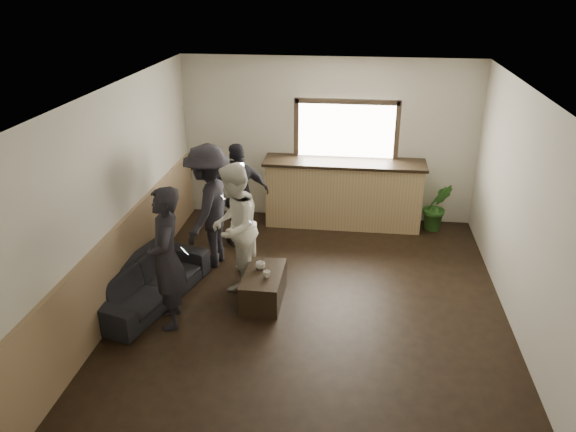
# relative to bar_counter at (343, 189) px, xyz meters

# --- Properties ---
(ground) EXTENTS (5.00, 6.00, 0.01)m
(ground) POSITION_rel_bar_counter_xyz_m (-0.30, -2.70, -0.64)
(ground) COLOR black
(room_shell) EXTENTS (5.01, 6.01, 2.80)m
(room_shell) POSITION_rel_bar_counter_xyz_m (-1.04, -2.70, 0.83)
(room_shell) COLOR silver
(room_shell) RESTS_ON ground
(bar_counter) EXTENTS (2.70, 0.68, 2.13)m
(bar_counter) POSITION_rel_bar_counter_xyz_m (0.00, 0.00, 0.00)
(bar_counter) COLOR tan
(bar_counter) RESTS_ON ground
(sofa) EXTENTS (1.23, 2.04, 0.56)m
(sofa) POSITION_rel_bar_counter_xyz_m (-2.45, -2.83, -0.36)
(sofa) COLOR black
(sofa) RESTS_ON ground
(coffee_table) EXTENTS (0.51, 0.91, 0.40)m
(coffee_table) POSITION_rel_bar_counter_xyz_m (-0.95, -2.63, -0.44)
(coffee_table) COLOR black
(coffee_table) RESTS_ON ground
(cup_a) EXTENTS (0.16, 0.16, 0.10)m
(cup_a) POSITION_rel_bar_counter_xyz_m (-1.01, -2.51, -0.19)
(cup_a) COLOR silver
(cup_a) RESTS_ON coffee_table
(cup_b) EXTENTS (0.13, 0.13, 0.08)m
(cup_b) POSITION_rel_bar_counter_xyz_m (-0.89, -2.72, -0.20)
(cup_b) COLOR silver
(cup_b) RESTS_ON coffee_table
(potted_plant) EXTENTS (0.51, 0.43, 0.84)m
(potted_plant) POSITION_rel_bar_counter_xyz_m (1.58, -0.05, -0.22)
(potted_plant) COLOR #2D6623
(potted_plant) RESTS_ON ground
(person_a) EXTENTS (0.60, 0.75, 1.80)m
(person_a) POSITION_rel_bar_counter_xyz_m (-2.00, -3.29, 0.26)
(person_a) COLOR black
(person_a) RESTS_ON ground
(person_b) EXTENTS (0.70, 0.88, 1.77)m
(person_b) POSITION_rel_bar_counter_xyz_m (-1.41, -2.26, 0.24)
(person_b) COLOR white
(person_b) RESTS_ON ground
(person_c) EXTENTS (0.84, 1.28, 1.85)m
(person_c) POSITION_rel_bar_counter_xyz_m (-1.89, -1.70, 0.28)
(person_c) COLOR black
(person_c) RESTS_ON ground
(person_d) EXTENTS (1.05, 0.82, 1.67)m
(person_d) POSITION_rel_bar_counter_xyz_m (-1.60, -0.97, 0.19)
(person_d) COLOR black
(person_d) RESTS_ON ground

